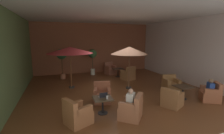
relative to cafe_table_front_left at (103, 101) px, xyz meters
name	(u,v)px	position (x,y,z in m)	size (l,w,h in m)	color
ground_plane	(115,90)	(1.40, 2.53, -0.48)	(9.44, 9.81, 0.02)	brown
wall_back_brick	(94,48)	(1.40, 7.39, 1.49)	(9.44, 0.08, 3.91)	brown
wall_left_accent	(14,57)	(-3.28, 2.53, 1.49)	(0.08, 9.81, 3.91)	#5C7846
wall_right_plain	(186,51)	(6.08, 2.53, 1.49)	(0.08, 9.81, 3.91)	silver
ceiling_slab	(115,14)	(1.40, 2.53, 3.48)	(9.44, 9.81, 0.06)	silver
cafe_table_front_left	(103,101)	(0.00, 0.00, 0.00)	(0.70, 0.70, 0.61)	black
armchair_front_left_north	(102,95)	(0.28, 1.06, -0.15)	(0.89, 0.89, 0.86)	#A05A3D
armchair_front_left_east	(77,115)	(-0.99, -0.48, -0.14)	(0.99, 0.96, 0.88)	#9A5F38
armchair_front_left_south	(132,109)	(0.85, -0.69, -0.14)	(1.04, 1.05, 0.88)	#A26341
cafe_table_front_right	(118,70)	(2.62, 5.22, 0.00)	(0.74, 0.74, 0.61)	black
armchair_front_right_north	(110,70)	(2.37, 6.27, -0.13)	(0.87, 0.90, 0.90)	#9A5B45
armchair_front_right_east	(128,75)	(2.96, 4.19, -0.13)	(0.93, 0.94, 0.92)	#94653C
cafe_table_mid_center	(183,89)	(3.88, 0.20, 0.00)	(0.74, 0.74, 0.61)	black
armchair_mid_center_north	(172,99)	(2.84, -0.33, -0.16)	(0.97, 0.96, 0.81)	#96653B
armchair_mid_center_east	(211,94)	(4.89, -0.39, -0.15)	(0.99, 0.98, 0.85)	#A25D3C
armchair_mid_center_south	(171,85)	(4.12, 1.34, -0.14)	(0.89, 0.92, 0.83)	olive
patio_umbrella_tall_red	(70,50)	(-0.82, 3.60, 1.65)	(2.49, 2.49, 2.31)	#2D2D2D
patio_umbrella_center_beige	(129,51)	(2.19, 2.46, 1.64)	(1.98, 1.98, 2.32)	#2D2D2D
potted_tree_left_corner	(92,56)	(1.03, 6.49, 0.93)	(0.66, 0.66, 1.95)	silver
potted_tree_mid_left	(62,57)	(-1.20, 5.89, 1.05)	(0.71, 0.71, 2.07)	#AB694D
patron_blue_shirt	(211,86)	(4.85, -0.37, 0.21)	(0.38, 0.45, 0.61)	#274696
patron_by_window	(131,99)	(0.82, -0.67, 0.25)	(0.41, 0.43, 0.63)	silver
iced_drink_cup	(107,97)	(0.13, -0.14, 0.20)	(0.08, 0.08, 0.11)	white
open_laptop	(103,96)	(0.03, 0.04, 0.19)	(0.31, 0.23, 0.20)	#9EA0A5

